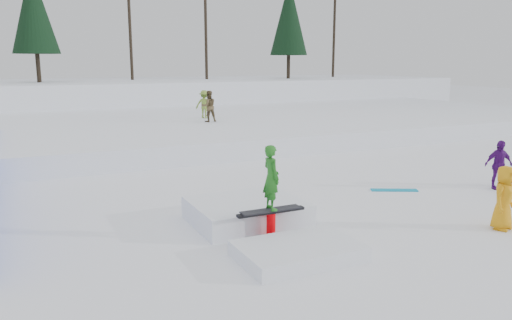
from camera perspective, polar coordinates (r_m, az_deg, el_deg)
name	(u,v)px	position (r m, az deg, el deg)	size (l,w,h in m)	color
ground	(272,219)	(12.54, 1.88, -6.74)	(120.00, 120.00, 0.00)	white
snow_berm	(96,96)	(41.05, -17.85, 6.95)	(60.00, 14.00, 2.40)	white
snow_midrise	(135,128)	(27.37, -13.70, 3.62)	(50.00, 18.00, 0.80)	white
treeline	(177,14)	(40.74, -9.06, 16.11)	(40.24, 4.22, 10.50)	black
walker_olive	(209,106)	(25.84, -5.42, 6.13)	(0.78, 0.61, 1.60)	brown
walker_ygreen	(204,104)	(27.59, -5.92, 6.36)	(0.98, 0.57, 1.52)	olive
spectator_purple	(499,165)	(16.96, 25.98, -0.49)	(0.89, 0.37, 1.51)	#501073
spectator_yellow	(504,198)	(12.94, 26.46, -3.88)	(0.74, 0.48, 1.51)	orange
loose_board_teal	(394,190)	(15.77, 15.52, -3.33)	(1.40, 0.28, 0.03)	#0A89AF
jib_rail_feature	(260,219)	(11.55, 0.40, -6.73)	(2.60, 4.40, 2.11)	white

